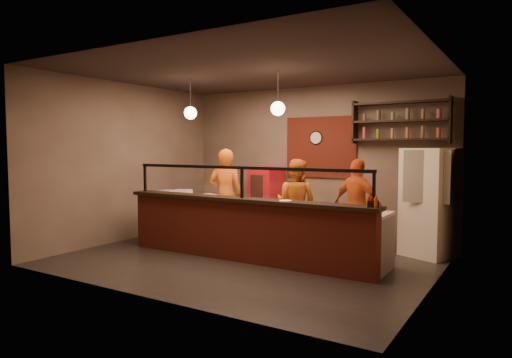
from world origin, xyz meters
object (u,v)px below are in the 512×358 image
Objects in this scene: pepper_mill at (374,199)px; fridge at (430,202)px; cook_mid at (296,203)px; condiment_caddy at (373,204)px; cook_left at (226,195)px; pizza_dough at (287,206)px; cook_right at (357,205)px; wall_clock at (316,138)px; red_cooler at (266,200)px.

fridge is at bearing 78.13° from pepper_mill.
cook_mid reaches higher than condiment_caddy.
cook_left is 9.67× the size of pepper_mill.
condiment_caddy is at bearing -90.00° from pepper_mill.
cook_left is at bearing 159.31° from pizza_dough.
cook_right is 8.75× the size of pepper_mill.
pepper_mill is (0.80, -1.62, 0.31)m from cook_right.
fridge is at bearing 36.96° from pizza_dough.
condiment_caddy is (3.34, -1.12, 0.17)m from cook_left.
condiment_caddy is (2.10, -2.75, -0.99)m from wall_clock.
pepper_mill is (0.00, 0.07, 0.05)m from condiment_caddy.
pepper_mill is at bearing -29.01° from red_cooler.
red_cooler is 2.52m from pizza_dough.
cook_mid is at bearing 168.63° from cook_left.
pizza_dough is at bearing -77.77° from wall_clock.
pizza_dough is (-2.01, -1.51, -0.03)m from fridge.
pizza_dough is at bearing 107.36° from cook_mid.
cook_left is 1.11× the size of cook_right.
wall_clock is at bearing -83.89° from cook_mid.
pizza_dough is at bearing -119.84° from fridge.
cook_left is at bearing -143.91° from fridge.
fridge is 3.60m from red_cooler.
cook_right is at bearing 167.73° from cook_left.
wall_clock is 0.18× the size of cook_right.
cook_left reaches higher than red_cooler.
wall_clock is 3.60m from condiment_caddy.
condiment_caddy is at bearing -78.22° from fridge.
wall_clock is 0.21× the size of red_cooler.
cook_left reaches higher than condiment_caddy.
wall_clock is 1.81m from cook_mid.
pizza_dough is at bearing 163.72° from condiment_caddy.
pepper_mill reaches higher than pizza_dough.
fridge reaches higher than cook_mid.
condiment_caddy is (1.61, -0.47, 0.20)m from pizza_dough.
cook_right is at bearing 115.35° from condiment_caddy.
condiment_caddy is at bearing 141.87° from cook_mid.
fridge is (2.50, -0.77, -1.16)m from wall_clock.
fridge is (2.34, 0.52, 0.10)m from cook_mid.
red_cooler is (-3.57, 0.46, -0.21)m from fridge.
cook_right is 10.38× the size of condiment_caddy.
red_cooler is at bearing 128.43° from pizza_dough.
cook_mid is 0.89× the size of fridge.
pepper_mill is (2.10, -2.67, -0.94)m from wall_clock.
cook_left is (-1.24, -1.62, -1.16)m from wall_clock.
wall_clock is 2.62m from pizza_dough.
cook_right is 2.48m from red_cooler.
wall_clock is 0.16× the size of cook_left.
wall_clock reaches higher than pepper_mill.
cook_left is 0.99× the size of fridge.
pizza_dough is (1.56, -1.97, 0.18)m from red_cooler.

